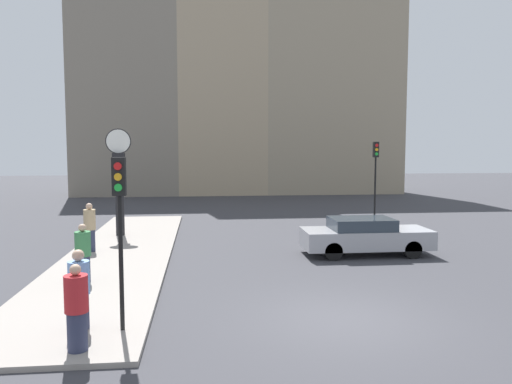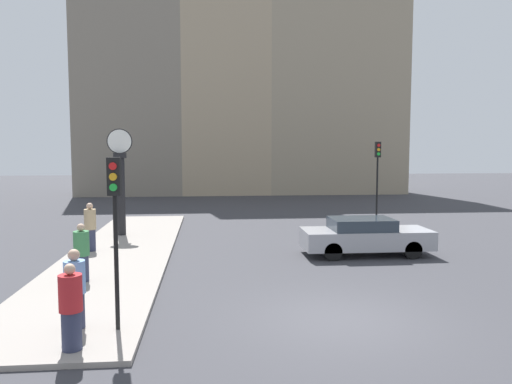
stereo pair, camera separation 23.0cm
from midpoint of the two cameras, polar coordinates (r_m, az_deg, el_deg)
name	(u,v)px [view 1 (the left image)]	position (r m, az deg, el deg)	size (l,w,h in m)	color
ground_plane	(345,319)	(11.60, 9.52, -14.16)	(120.00, 120.00, 0.00)	#38383D
sidewalk_corner	(120,254)	(18.48, -15.61, -6.82)	(3.58, 18.60, 0.11)	gray
building_row	(242,89)	(42.03, -1.73, 11.69)	(26.63, 5.00, 19.28)	gray
sedan_car	(365,236)	(18.20, 12.00, -4.91)	(4.50, 1.75, 1.32)	#9E9EA3
traffic_light_near	(120,207)	(10.33, -15.93, -1.65)	(0.26, 0.24, 3.51)	black
traffic_light_far	(376,166)	(25.16, 13.25, 2.92)	(0.26, 0.24, 4.09)	black
street_clock	(119,184)	(21.75, -15.65, 0.89)	(1.05, 0.47, 4.49)	black
pedestrian_blue_stripe	(79,290)	(10.99, -20.13, -10.50)	(0.43, 0.43, 1.65)	#2D334C
pedestrian_red_top	(77,309)	(9.89, -20.46, -12.38)	(0.42, 0.42, 1.61)	#2D334C
pedestrian_tan_coat	(90,228)	(18.81, -18.80, -3.88)	(0.41, 0.41, 1.73)	#2D334C
pedestrian_green_hoodie	(83,254)	(14.66, -19.59, -6.66)	(0.43, 0.43, 1.62)	#2D334C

